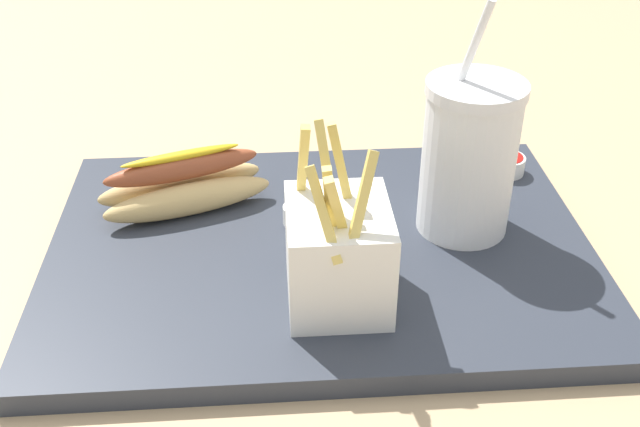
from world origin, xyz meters
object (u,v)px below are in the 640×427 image
ketchup_cup_1 (301,213)px  fries_basket (338,252)px  hot_dog_1 (184,186)px  soda_cup (469,157)px  ketchup_cup_2 (507,164)px

ketchup_cup_1 → fries_basket: bearing=102.2°
hot_dog_1 → fries_basket: bearing=131.6°
soda_cup → fries_basket: soda_cup is taller
ketchup_cup_1 → ketchup_cup_2: same height
fries_basket → ketchup_cup_1: bearing=-77.8°
fries_basket → hot_dog_1: (0.13, -0.15, -0.02)m
fries_basket → soda_cup: bearing=-142.3°
ketchup_cup_2 → hot_dog_1: bearing=7.1°
hot_dog_1 → ketchup_cup_2: hot_dog_1 is taller
fries_basket → ketchup_cup_2: bearing=-135.4°
fries_basket → hot_dog_1: bearing=-48.4°
ketchup_cup_1 → soda_cup: bearing=173.9°
hot_dog_1 → ketchup_cup_2: bearing=-172.9°
hot_dog_1 → ketchup_cup_1: size_ratio=5.18×
hot_dog_1 → ketchup_cup_1: bearing=160.5°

